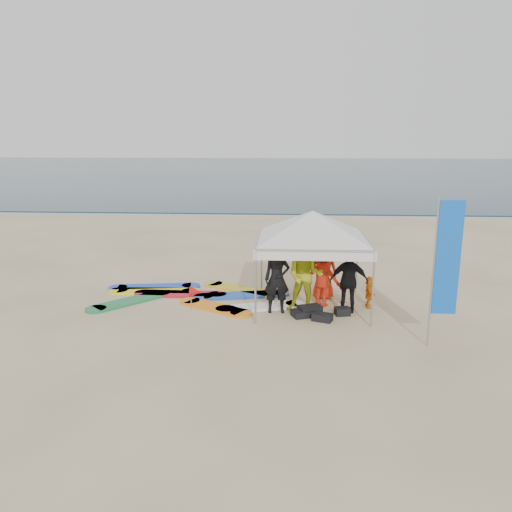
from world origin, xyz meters
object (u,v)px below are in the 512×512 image
object	(u,v)px
canopy_tent	(313,211)
person_black_a	(277,279)
marker_pennant	(196,292)
surfboard_spread	(195,296)
person_orange_a	(323,277)
person_seated	(370,292)
feather_flag	(446,260)
person_yellow	(305,276)
person_orange_b	(323,271)
person_black_b	(349,281)

from	to	relation	value
canopy_tent	person_black_a	bearing A→B (deg)	-151.32
marker_pennant	surfboard_spread	xyz separation A→B (m)	(-0.22, 1.10, -0.46)
surfboard_spread	person_orange_a	bearing A→B (deg)	-8.07
person_seated	person_orange_a	bearing A→B (deg)	93.27
person_orange_a	canopy_tent	bearing A→B (deg)	43.65
feather_flag	surfboard_spread	bearing A→B (deg)	152.46
person_yellow	person_orange_b	xyz separation A→B (m)	(0.54, 1.07, -0.16)
person_seated	surfboard_spread	bearing A→B (deg)	89.16
person_orange_a	person_orange_b	distance (m)	0.60
person_orange_a	person_seated	bearing A→B (deg)	-159.54
person_seated	canopy_tent	xyz separation A→B (m)	(-1.52, -0.06, 2.10)
person_black_a	person_orange_b	distance (m)	1.71
canopy_tent	person_orange_a	bearing A→B (deg)	20.66
person_orange_b	person_yellow	bearing A→B (deg)	58.52
person_orange_b	person_seated	size ratio (longest dim) A/B	1.87
person_orange_a	person_black_b	world-z (taller)	person_black_b
person_seated	surfboard_spread	distance (m)	4.72
person_orange_a	canopy_tent	size ratio (longest dim) A/B	0.41
person_black_a	canopy_tent	bearing A→B (deg)	22.46
person_black_a	feather_flag	world-z (taller)	feather_flag
surfboard_spread	person_seated	bearing A→B (deg)	-6.64
person_yellow	canopy_tent	bearing A→B (deg)	72.14
person_yellow	feather_flag	size ratio (longest dim) A/B	0.59
person_black_a	person_black_b	world-z (taller)	person_black_a
canopy_tent	person_seated	bearing A→B (deg)	2.32
canopy_tent	feather_flag	distance (m)	3.59
person_black_b	person_seated	distance (m)	0.84
person_black_b	surfboard_spread	bearing A→B (deg)	-9.83
person_yellow	feather_flag	world-z (taller)	feather_flag
person_black_a	surfboard_spread	xyz separation A→B (m)	(-2.28, 1.08, -0.84)
person_yellow	canopy_tent	size ratio (longest dim) A/B	0.49
person_black_b	surfboard_spread	size ratio (longest dim) A/B	0.30
person_yellow	person_orange_b	bearing A→B (deg)	70.90
person_black_a	person_orange_a	world-z (taller)	person_black_a
person_seated	feather_flag	size ratio (longest dim) A/B	0.26
person_black_b	person_orange_b	bearing A→B (deg)	-59.00
canopy_tent	surfboard_spread	world-z (taller)	canopy_tent
person_orange_a	person_black_b	xyz separation A→B (m)	(0.62, -0.49, 0.03)
person_black_a	person_orange_a	distance (m)	1.32
person_black_a	person_seated	distance (m)	2.49
person_yellow	person_orange_a	world-z (taller)	person_yellow
canopy_tent	marker_pennant	bearing A→B (deg)	-170.48
feather_flag	marker_pennant	distance (m)	6.01
person_black_b	person_orange_b	world-z (taller)	person_black_b
person_yellow	person_black_b	xyz separation A→B (m)	(1.10, -0.02, -0.12)
person_yellow	person_orange_b	size ratio (longest dim) A/B	1.21
person_orange_b	surfboard_spread	world-z (taller)	person_orange_b
canopy_tent	person_black_b	bearing A→B (deg)	-22.15
person_black_a	person_orange_a	size ratio (longest dim) A/B	1.12
feather_flag	person_black_a	bearing A→B (deg)	151.07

